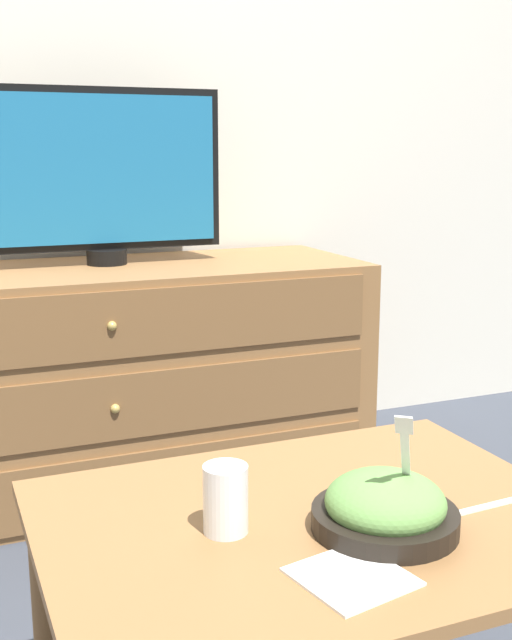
{
  "coord_description": "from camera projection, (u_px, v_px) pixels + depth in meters",
  "views": [
    {
      "loc": [
        -0.43,
        -2.47,
        0.96
      ],
      "look_at": [
        0.1,
        -1.21,
        0.67
      ],
      "focal_mm": 45.0,
      "sensor_mm": 36.0,
      "label": 1
    }
  ],
  "objects": [
    {
      "name": "knife",
      "position": [
        497.0,
        504.0,
        1.23
      ],
      "size": [
        0.16,
        0.02,
        0.01
      ],
      "color": "white",
      "rests_on": "coffee_table"
    },
    {
      "name": "napkin",
      "position": [
        352.0,
        577.0,
        1.02
      ],
      "size": [
        0.16,
        0.16,
        0.0
      ],
      "color": "white",
      "rests_on": "coffee_table"
    },
    {
      "name": "tv",
      "position": [
        103.0,
        173.0,
        2.22
      ],
      "size": [
        0.67,
        0.11,
        0.49
      ],
      "color": "black",
      "rests_on": "dresser"
    },
    {
      "name": "drink_cup",
      "position": [
        226.0,
        503.0,
        1.14
      ],
      "size": [
        0.06,
        0.06,
        0.1
      ],
      "color": "beige",
      "rests_on": "coffee_table"
    },
    {
      "name": "coffee_table",
      "position": [
        315.0,
        554.0,
        1.21
      ],
      "size": [
        0.81,
        0.62,
        0.43
      ],
      "color": "olive",
      "rests_on": "ground_plane"
    },
    {
      "name": "dresser",
      "position": [
        94.0,
        381.0,
        2.26
      ],
      "size": [
        1.54,
        0.54,
        0.64
      ],
      "color": "olive",
      "rests_on": "ground_plane"
    },
    {
      "name": "ground_plane",
      "position": [
        85.0,
        452.0,
        2.6
      ],
      "size": [
        12.0,
        12.0,
        0.0
      ],
      "primitive_type": "plane",
      "color": "#383D47"
    },
    {
      "name": "takeout_bowl",
      "position": [
        385.0,
        508.0,
        1.15
      ],
      "size": [
        0.21,
        0.21,
        0.19
      ],
      "color": "black",
      "rests_on": "coffee_table"
    },
    {
      "name": "wall_back",
      "position": [
        64.0,
        31.0,
        2.35
      ],
      "size": [
        12.0,
        0.05,
        2.6
      ],
      "color": "silver",
      "rests_on": "ground_plane"
    }
  ]
}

